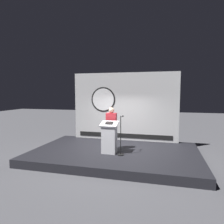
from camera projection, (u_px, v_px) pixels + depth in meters
name	position (u px, v px, depth m)	size (l,w,h in m)	color
ground_plane	(115.00, 158.00, 8.07)	(40.00, 40.00, 0.00)	#4C4C51
stage_platform	(115.00, 154.00, 8.05)	(6.40, 4.00, 0.30)	black
banner_display	(124.00, 107.00, 9.68)	(4.98, 0.12, 3.19)	silver
podium	(109.00, 138.00, 7.63)	(0.64, 0.49, 1.20)	silver
speaker_person	(111.00, 128.00, 8.08)	(0.40, 0.26, 1.68)	black
microphone_stand	(121.00, 141.00, 7.43)	(0.24, 0.52, 1.43)	black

